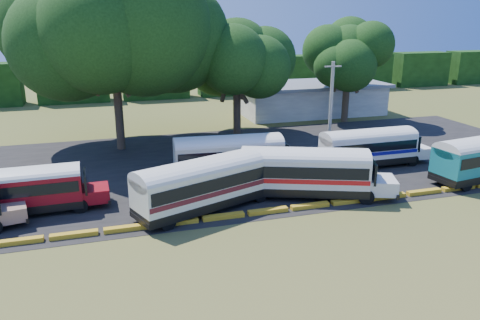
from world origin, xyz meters
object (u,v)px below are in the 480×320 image
object	(u,v)px
bus_red	(22,188)
tree_west	(112,24)
bus_cream_west	(203,182)
bus_white_red	(308,170)

from	to	relation	value
bus_red	tree_west	world-z (taller)	tree_west
bus_cream_west	tree_west	bearing A→B (deg)	83.60
bus_cream_west	bus_white_red	bearing A→B (deg)	-18.18
bus_cream_west	bus_white_red	xyz separation A→B (m)	(7.56, 0.36, 0.01)
bus_red	bus_cream_west	size ratio (longest dim) A/B	0.87
bus_red	bus_white_red	distance (m)	18.99
bus_red	bus_cream_west	distance (m)	11.62
bus_cream_west	bus_white_red	size ratio (longest dim) A/B	1.00
bus_cream_west	tree_west	world-z (taller)	tree_west
bus_white_red	bus_red	bearing A→B (deg)	-166.61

